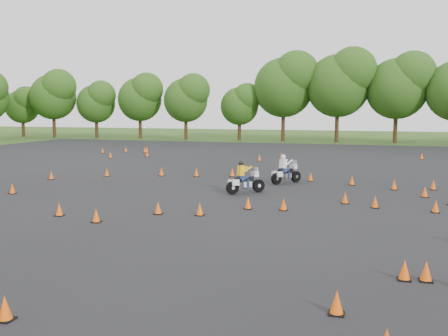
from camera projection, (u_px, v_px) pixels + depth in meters
ground at (195, 212)px, 18.93m from camera, size 140.00×140.00×0.00m
asphalt_pad at (235, 187)px, 24.65m from camera, size 62.00×62.00×0.00m
treeline at (336, 100)px, 51.06m from camera, size 87.48×32.41×11.03m
traffic_cones at (238, 186)px, 23.61m from camera, size 32.78×33.38×0.45m
rider_yellow at (246, 177)px, 22.84m from camera, size 1.84×1.77×1.51m
rider_white at (287, 169)px, 25.89m from camera, size 1.67×1.89×1.50m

